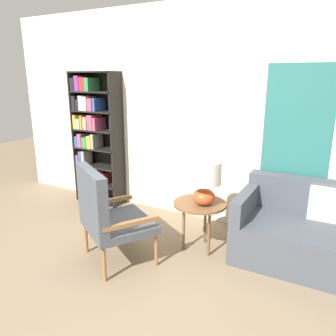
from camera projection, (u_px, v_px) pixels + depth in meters
The scene contains 7 objects.
ground_plane at pixel (113, 308), 2.67m from camera, with size 14.00×14.00×0.00m, color #847056.
wall_back at pixel (214, 117), 4.00m from camera, with size 6.40×0.08×2.70m.
bookshelf at pixel (94, 138), 4.76m from camera, with size 0.73×0.30×1.89m.
armchair at pixel (106, 212), 3.20m from camera, with size 0.90×0.88×0.99m.
couch at pixel (323, 236), 3.26m from camera, with size 1.66×0.90×0.78m.
side_table at pixel (200, 207), 3.47m from camera, with size 0.56×0.56×0.54m.
table_lamp at pixel (204, 179), 3.33m from camera, with size 0.34×0.34×0.46m.
Camera 1 is at (1.47, -1.77, 1.83)m, focal length 35.00 mm.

